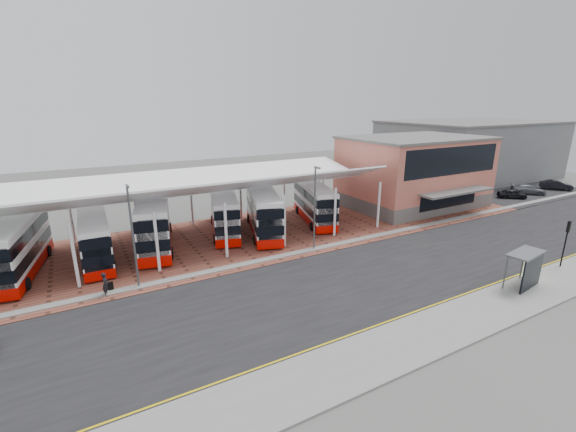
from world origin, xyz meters
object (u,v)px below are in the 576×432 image
object	(u,v)px
bus_4	(263,212)
bus_shelter	(530,265)
bus_5	(314,203)
pedestrian	(106,284)
bus_2	(154,222)
carpark_car_c	(556,185)
traffic_signal_west	(567,236)
bus_3	(224,213)
carpark_car_a	(512,194)
bus_0	(17,248)
carpark_car_b	(528,189)
terminal	(414,171)
bus_1	(95,239)

from	to	relation	value
bus_4	bus_shelter	size ratio (longest dim) A/B	3.22
bus_5	pedestrian	xyz separation A→B (m)	(-23.28, -7.98, -1.27)
bus_4	bus_shelter	xyz separation A→B (m)	(11.98, -21.43, -0.53)
bus_5	bus_2	bearing A→B (deg)	-164.82
carpark_car_c	traffic_signal_west	bearing A→B (deg)	169.29
bus_3	carpark_car_a	world-z (taller)	bus_3
carpark_car_c	bus_shelter	world-z (taller)	bus_shelter
pedestrian	carpark_car_c	size ratio (longest dim) A/B	0.40
bus_0	traffic_signal_west	xyz separation A→B (m)	(40.20, -21.09, 0.53)
pedestrian	carpark_car_b	xyz separation A→B (m)	(59.46, 3.55, -0.18)
carpark_car_a	carpark_car_b	distance (m)	4.85
bus_4	pedestrian	size ratio (longest dim) A/B	6.41
bus_0	bus_2	world-z (taller)	bus_2
traffic_signal_west	bus_5	bearing A→B (deg)	110.46
terminal	traffic_signal_west	size ratio (longest dim) A/B	4.53
bus_0	bus_shelter	xyz separation A→B (m)	(33.95, -21.77, -0.47)
bus_0	carpark_car_a	distance (m)	60.57
bus_1	carpark_car_c	distance (m)	66.66
bus_4	carpark_car_b	distance (m)	43.43
pedestrian	carpark_car_a	xyz separation A→B (m)	(54.63, 3.09, -0.21)
bus_2	carpark_car_a	size ratio (longest dim) A/B	3.12
bus_2	bus_shelter	world-z (taller)	bus_2
bus_5	carpark_car_a	xyz separation A→B (m)	(31.35, -4.89, -1.48)
bus_3	carpark_car_c	world-z (taller)	bus_3
bus_0	pedestrian	size ratio (longest dim) A/B	6.29
bus_0	bus_4	bearing A→B (deg)	8.87
bus_0	pedestrian	bearing A→B (deg)	-42.69
bus_1	bus_2	distance (m)	5.46
bus_5	bus_1	bearing A→B (deg)	-161.42
terminal	bus_1	world-z (taller)	terminal
bus_2	traffic_signal_west	world-z (taller)	bus_2
carpark_car_c	pedestrian	bearing A→B (deg)	144.40
pedestrian	bus_2	bearing A→B (deg)	-13.59
terminal	pedestrian	world-z (taller)	terminal
carpark_car_a	carpark_car_c	distance (m)	11.81
carpark_car_c	bus_shelter	size ratio (longest dim) A/B	1.26
bus_0	bus_5	world-z (taller)	bus_0
carpark_car_a	carpark_car_b	size ratio (longest dim) A/B	0.81
pedestrian	traffic_signal_west	size ratio (longest dim) A/B	0.44
bus_2	bus_shelter	xyz separation A→B (m)	(22.94, -22.91, -0.66)
carpark_car_b	bus_1	bearing A→B (deg)	134.59
bus_1	traffic_signal_west	distance (m)	40.42
bus_3	carpark_car_b	world-z (taller)	bus_3
terminal	bus_0	xyz separation A→B (m)	(-45.03, -0.43, -2.34)
bus_5	carpark_car_a	world-z (taller)	bus_5
bus_3	carpark_car_a	xyz separation A→B (m)	(42.08, -6.14, -1.49)
bus_4	carpark_car_a	bearing A→B (deg)	12.54
carpark_car_c	terminal	bearing A→B (deg)	131.66
bus_3	carpark_car_b	size ratio (longest dim) A/B	2.26
bus_3	bus_5	bearing A→B (deg)	9.68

